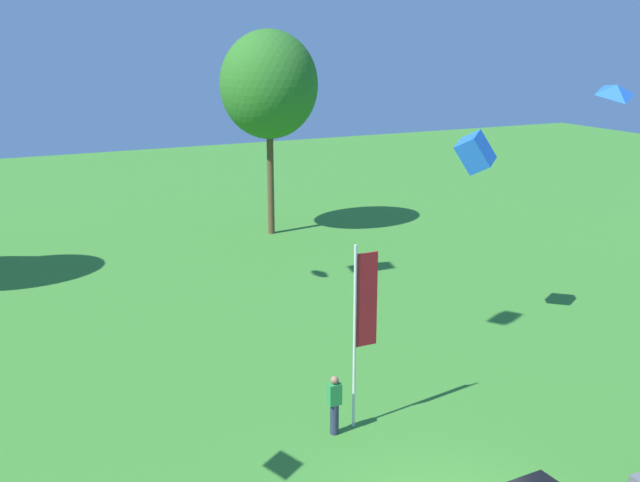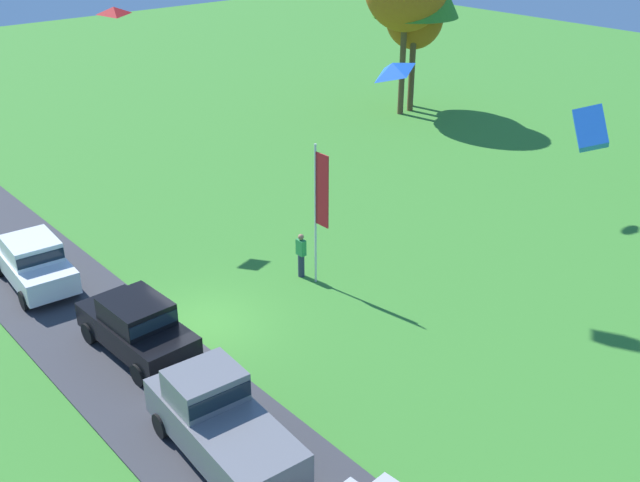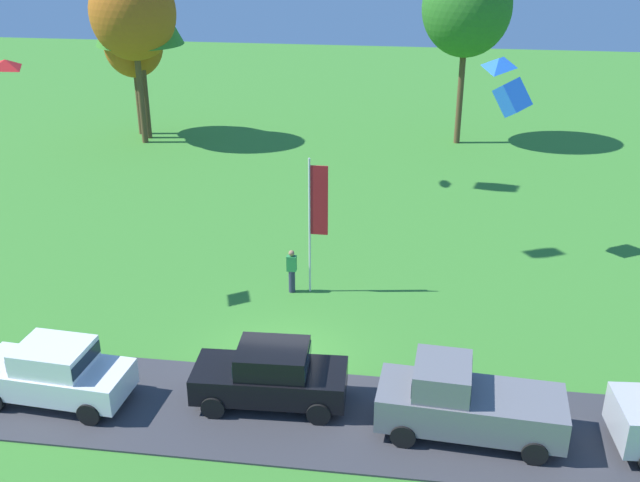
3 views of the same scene
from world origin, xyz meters
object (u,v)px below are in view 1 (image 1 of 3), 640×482
(person_watching_sky, at_px, (334,404))
(flag_banner, at_px, (362,313))
(tree_right_of_center, at_px, (269,85))
(kite_diamond_high_left, at_px, (617,90))
(kite_box_near_flag, at_px, (475,153))

(person_watching_sky, bearing_deg, flag_banner, 8.32)
(person_watching_sky, xyz_separation_m, tree_right_of_center, (6.70, 20.72, 7.15))
(flag_banner, height_order, kite_diamond_high_left, kite_diamond_high_left)
(flag_banner, bearing_deg, person_watching_sky, -171.68)
(kite_box_near_flag, bearing_deg, flag_banner, -146.94)
(person_watching_sky, relative_size, kite_box_near_flag, 1.46)
(person_watching_sky, xyz_separation_m, kite_diamond_high_left, (6.59, -2.50, 8.33))
(tree_right_of_center, height_order, kite_diamond_high_left, tree_right_of_center)
(flag_banner, xyz_separation_m, kite_diamond_high_left, (5.69, -2.64, 5.87))
(tree_right_of_center, height_order, flag_banner, tree_right_of_center)
(kite_box_near_flag, height_order, kite_diamond_high_left, kite_diamond_high_left)
(person_watching_sky, bearing_deg, kite_box_near_flag, 30.69)
(flag_banner, relative_size, kite_diamond_high_left, 6.31)
(tree_right_of_center, xyz_separation_m, flag_banner, (-5.81, -20.59, -4.70))
(flag_banner, bearing_deg, tree_right_of_center, 74.25)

